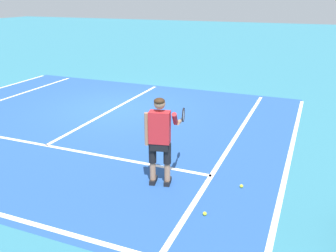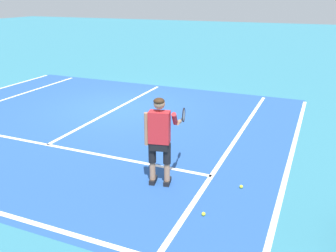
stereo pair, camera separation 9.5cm
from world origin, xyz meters
name	(u,v)px [view 1 (the left image)]	position (x,y,z in m)	size (l,w,h in m)	color
ground_plane	(115,108)	(0.00, 0.00, 0.00)	(80.00, 80.00, 0.00)	teal
court_inner_surface	(90,122)	(0.00, -1.42, 0.00)	(10.98, 9.45, 0.00)	#234C93
line_service	(46,145)	(0.00, -3.30, 0.00)	(8.23, 0.10, 0.01)	white
line_centre_service	(114,109)	(0.00, -0.10, 0.00)	(0.10, 6.40, 0.01)	white
line_singles_right	(232,143)	(4.12, -1.42, 0.00)	(0.10, 9.05, 0.01)	white
line_doubles_right	(291,151)	(5.49, -1.42, 0.00)	(0.10, 9.05, 0.01)	white
tennis_player	(160,135)	(3.30, -3.96, 0.99)	(0.59, 1.20, 1.71)	black
tennis_ball_near_feet	(241,186)	(4.77, -3.54, 0.03)	(0.07, 0.07, 0.07)	#CCE02D
tennis_ball_by_baseline	(205,214)	(4.40, -4.68, 0.03)	(0.07, 0.07, 0.07)	#CCE02D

